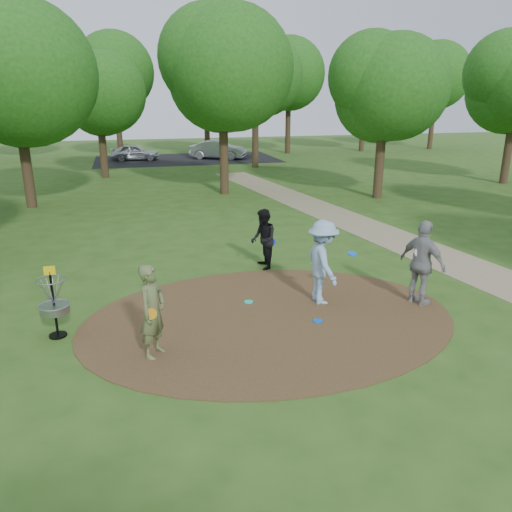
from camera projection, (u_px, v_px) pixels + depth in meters
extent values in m
plane|color=#2D5119|center=(270.00, 318.00, 11.19)|extent=(100.00, 100.00, 0.00)
cylinder|color=#47301C|center=(270.00, 318.00, 11.19)|extent=(8.40, 8.40, 0.02)
cube|color=#8C7A5B|center=(463.00, 266.00, 14.61)|extent=(7.55, 39.89, 0.01)
cube|color=black|center=(187.00, 159.00, 39.28)|extent=(14.00, 8.00, 0.01)
imported|color=#5B673B|center=(153.00, 311.00, 9.33)|extent=(0.74, 0.80, 1.83)
cylinder|color=orange|center=(151.00, 314.00, 9.10)|extent=(0.22, 0.06, 0.22)
imported|color=#91B2D8|center=(322.00, 262.00, 11.77)|extent=(0.78, 1.32, 2.03)
cylinder|color=blue|center=(352.00, 254.00, 11.85)|extent=(0.23, 0.23, 0.08)
imported|color=black|center=(263.00, 239.00, 14.19)|extent=(0.70, 0.88, 1.73)
cylinder|color=#0C26D2|center=(272.00, 242.00, 14.26)|extent=(0.22, 0.08, 0.22)
imported|color=gray|center=(422.00, 263.00, 11.66)|extent=(0.91, 1.30, 2.05)
cylinder|color=silver|center=(419.00, 252.00, 11.54)|extent=(0.22, 0.08, 0.22)
cylinder|color=#1AD6B9|center=(249.00, 302.00, 12.02)|extent=(0.22, 0.22, 0.02)
cylinder|color=blue|center=(318.00, 321.00, 11.00)|extent=(0.22, 0.22, 0.02)
imported|color=#B8B9C1|center=(135.00, 152.00, 38.32)|extent=(3.71, 1.74, 1.23)
imported|color=#A6A8AE|center=(218.00, 150.00, 39.17)|extent=(4.55, 3.25, 1.43)
cylinder|color=black|center=(54.00, 306.00, 10.16)|extent=(0.05, 0.05, 1.35)
cylinder|color=black|center=(58.00, 335.00, 10.36)|extent=(0.36, 0.36, 0.04)
cylinder|color=gray|center=(55.00, 309.00, 10.18)|extent=(0.60, 0.60, 0.16)
torus|color=gray|center=(54.00, 305.00, 10.15)|extent=(0.63, 0.63, 0.03)
torus|color=gray|center=(51.00, 280.00, 9.98)|extent=(0.58, 0.58, 0.02)
cube|color=yellow|center=(49.00, 270.00, 9.92)|extent=(0.22, 0.02, 0.18)
cylinder|color=#332316|center=(26.00, 164.00, 21.78)|extent=(0.44, 0.44, 3.80)
sphere|color=#1E4E14|center=(14.00, 78.00, 20.69)|extent=(6.00, 6.00, 6.00)
cylinder|color=#332316|center=(224.00, 152.00, 24.84)|extent=(0.44, 0.44, 4.18)
sphere|color=#1E4E14|center=(222.00, 73.00, 23.70)|extent=(5.86, 5.86, 5.86)
cylinder|color=#332316|center=(380.00, 160.00, 23.87)|extent=(0.44, 0.44, 3.61)
sphere|color=#1E4E14|center=(385.00, 92.00, 22.91)|extent=(4.79, 4.79, 4.79)
cylinder|color=#332316|center=(103.00, 149.00, 29.93)|extent=(0.44, 0.44, 3.42)
sphere|color=#1E4E14|center=(98.00, 97.00, 29.01)|extent=(4.69, 4.69, 4.69)
cylinder|color=#332316|center=(255.00, 135.00, 34.06)|extent=(0.44, 0.44, 4.37)
sphere|color=#1E4E14|center=(255.00, 79.00, 32.94)|extent=(5.34, 5.34, 5.34)
cylinder|color=#332316|center=(508.00, 149.00, 27.88)|extent=(0.44, 0.44, 3.80)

